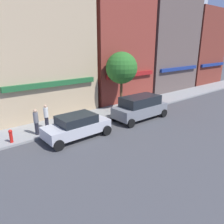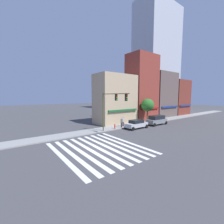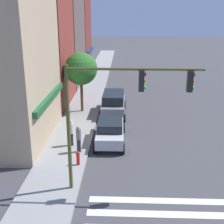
{
  "view_description": "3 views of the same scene",
  "coord_description": "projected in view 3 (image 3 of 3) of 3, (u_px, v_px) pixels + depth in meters",
  "views": [
    {
      "loc": [
        4.31,
        -7.09,
        6.01
      ],
      "look_at": [
        14.06,
        4.7,
        1.2
      ],
      "focal_mm": 35.0,
      "sensor_mm": 36.0,
      "label": 1
    },
    {
      "loc": [
        -8.78,
        -14.06,
        5.92
      ],
      "look_at": [
        4.93,
        4.0,
        3.5
      ],
      "focal_mm": 24.0,
      "sensor_mm": 36.0,
      "label": 2
    },
    {
      "loc": [
        -8.83,
        3.76,
        8.8
      ],
      "look_at": [
        14.06,
        4.7,
        1.2
      ],
      "focal_mm": 50.0,
      "sensor_mm": 36.0,
      "label": 3
    }
  ],
  "objects": [
    {
      "name": "pedestrian_grey_coat",
      "position": [
        79.0,
        138.0,
        19.54
      ],
      "size": [
        0.32,
        0.32,
        1.77
      ],
      "rotation": [
        0.0,
        0.0,
        1.85
      ],
      "color": "#23232D",
      "rests_on": "sidewalk_left"
    },
    {
      "name": "traffic_signal",
      "position": [
        116.0,
        102.0,
        14.34
      ],
      "size": [
        0.32,
        6.27,
        6.45
      ],
      "color": "#474C1E",
      "rests_on": "ground_plane"
    },
    {
      "name": "suv_grey",
      "position": [
        113.0,
        103.0,
        27.03
      ],
      "size": [
        4.72,
        2.12,
        1.94
      ],
      "rotation": [
        0.0,
        0.0,
        -0.01
      ],
      "color": "slate",
      "rests_on": "ground_plane"
    },
    {
      "name": "fire_hydrant",
      "position": [
        78.0,
        157.0,
        18.06
      ],
      "size": [
        0.24,
        0.24,
        0.84
      ],
      "color": "red",
      "rests_on": "sidewalk_left"
    },
    {
      "name": "storefront_row",
      "position": [
        50.0,
        34.0,
        31.98
      ],
      "size": [
        33.58,
        5.3,
        16.0
      ],
      "color": "tan",
      "rests_on": "ground_plane"
    },
    {
      "name": "pedestrian_white_shirt",
      "position": [
        71.0,
        132.0,
        20.49
      ],
      "size": [
        0.32,
        0.32,
        1.77
      ],
      "rotation": [
        0.0,
        0.0,
        0.68
      ],
      "color": "#23232D",
      "rests_on": "sidewalk_left"
    },
    {
      "name": "sedan_silver",
      "position": [
        110.0,
        131.0,
        21.4
      ],
      "size": [
        4.43,
        2.02,
        1.59
      ],
      "rotation": [
        0.0,
        0.0,
        0.01
      ],
      "color": "#B7B7BC",
      "rests_on": "ground_plane"
    },
    {
      "name": "street_tree",
      "position": [
        81.0,
        69.0,
        26.62
      ],
      "size": [
        2.81,
        2.81,
        5.2
      ],
      "color": "brown",
      "rests_on": "sidewalk_left"
    }
  ]
}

